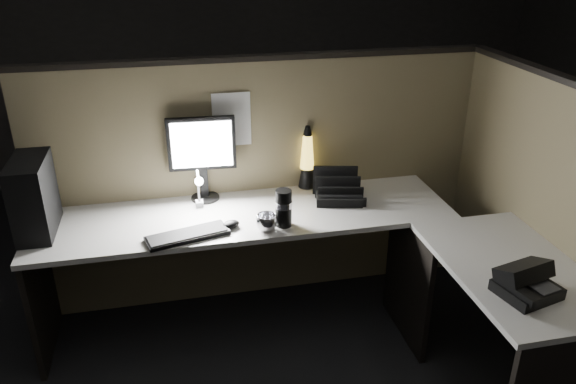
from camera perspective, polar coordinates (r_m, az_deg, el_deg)
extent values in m
plane|color=#282623|center=(5.24, -6.92, 16.04)|extent=(6.00, 0.00, 6.00)
cube|color=brown|center=(3.42, -2.72, 0.82)|extent=(2.66, 0.06, 1.50)
cube|color=brown|center=(3.23, 24.09, -3.07)|extent=(0.06, 1.66, 1.50)
cube|color=beige|center=(3.12, -4.38, -2.43)|extent=(2.30, 0.60, 0.03)
cube|color=beige|center=(2.85, 21.92, -7.21)|extent=(0.60, 1.00, 0.03)
cube|color=black|center=(3.37, -23.79, -9.65)|extent=(0.03, 0.55, 0.70)
cube|color=black|center=(3.28, 12.05, -8.92)|extent=(0.03, 0.55, 0.70)
cube|color=black|center=(3.12, -24.43, -0.42)|extent=(0.17, 0.38, 0.40)
cylinder|color=black|center=(3.31, -8.39, -0.57)|extent=(0.16, 0.16, 0.01)
cube|color=black|center=(3.29, -8.53, 1.12)|extent=(0.05, 0.04, 0.18)
cube|color=black|center=(3.20, -8.78, 4.88)|extent=(0.38, 0.05, 0.31)
cube|color=white|center=(3.18, -8.75, 4.76)|extent=(0.34, 0.02, 0.26)
cube|color=black|center=(2.91, -10.18, -4.37)|extent=(0.44, 0.24, 0.02)
ellipsoid|color=black|center=(2.97, -5.83, -3.29)|extent=(0.11, 0.10, 0.04)
cube|color=white|center=(3.22, -8.97, -1.17)|extent=(0.04, 0.05, 0.03)
cylinder|color=white|center=(3.17, -9.10, 0.59)|extent=(0.01, 0.01, 0.19)
cylinder|color=white|center=(3.08, -9.13, 1.70)|extent=(0.01, 0.12, 0.01)
sphere|color=white|center=(3.02, -9.03, 1.08)|extent=(0.05, 0.05, 0.05)
cube|color=black|center=(3.27, 5.16, -0.34)|extent=(0.31, 0.28, 0.05)
cube|color=black|center=(3.22, 5.37, 0.06)|extent=(0.26, 0.08, 0.09)
cube|color=black|center=(3.30, 4.81, 1.54)|extent=(0.26, 0.08, 0.18)
cone|color=black|center=(3.41, 1.93, 1.52)|extent=(0.10, 0.10, 0.12)
cone|color=gold|center=(3.35, 1.97, 4.11)|extent=(0.08, 0.08, 0.21)
sphere|color=#8C4714|center=(3.37, 1.96, 3.06)|extent=(0.04, 0.04, 0.04)
sphere|color=#8C4714|center=(3.35, 1.97, 4.26)|extent=(0.03, 0.03, 0.03)
cone|color=black|center=(3.30, 2.01, 6.24)|extent=(0.05, 0.05, 0.06)
cylinder|color=black|center=(2.94, -0.45, -1.65)|extent=(0.09, 0.09, 0.20)
imported|color=silver|center=(2.92, -2.19, -3.11)|extent=(0.14, 0.14, 0.09)
sphere|color=#F7FF28|center=(3.40, 6.73, 0.98)|extent=(0.05, 0.05, 0.05)
cube|color=white|center=(3.21, -5.74, 7.33)|extent=(0.22, 0.00, 0.31)
cube|color=black|center=(2.64, 23.08, -9.09)|extent=(0.28, 0.26, 0.05)
cube|color=black|center=(2.64, 22.82, -7.51)|extent=(0.26, 0.19, 0.11)
cube|color=black|center=(2.55, 22.49, -9.41)|extent=(0.09, 0.18, 0.04)
cube|color=#3F3F42|center=(2.64, 24.49, -8.72)|extent=(0.12, 0.12, 0.00)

